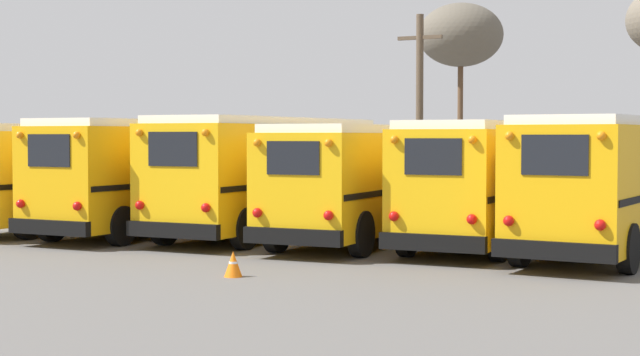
{
  "coord_description": "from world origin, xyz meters",
  "views": [
    {
      "loc": [
        12.35,
        -22.95,
        2.78
      ],
      "look_at": [
        0.0,
        0.57,
        1.62
      ],
      "focal_mm": 55.0,
      "sensor_mm": 36.0,
      "label": 1
    }
  ],
  "objects_px": {
    "school_bus_1": "(166,171)",
    "utility_pole": "(420,107)",
    "school_bus_0": "(82,171)",
    "school_bus_3": "(379,177)",
    "bare_tree_0": "(461,36)",
    "school_bus_2": "(271,171)",
    "traffic_cone": "(233,264)",
    "school_bus_5": "(615,179)",
    "school_bus_4": "(492,179)"
  },
  "relations": [
    {
      "from": "school_bus_1",
      "to": "school_bus_5",
      "type": "distance_m",
      "value": 12.48
    },
    {
      "from": "school_bus_2",
      "to": "school_bus_0",
      "type": "bearing_deg",
      "value": -173.88
    },
    {
      "from": "school_bus_0",
      "to": "traffic_cone",
      "type": "xyz_separation_m",
      "value": [
        9.72,
        -6.71,
        -1.44
      ]
    },
    {
      "from": "school_bus_0",
      "to": "school_bus_3",
      "type": "bearing_deg",
      "value": 6.75
    },
    {
      "from": "school_bus_2",
      "to": "school_bus_1",
      "type": "bearing_deg",
      "value": -167.69
    },
    {
      "from": "school_bus_3",
      "to": "utility_pole",
      "type": "relative_size",
      "value": 1.45
    },
    {
      "from": "school_bus_5",
      "to": "bare_tree_0",
      "type": "distance_m",
      "value": 25.86
    },
    {
      "from": "utility_pole",
      "to": "traffic_cone",
      "type": "relative_size",
      "value": 14.56
    },
    {
      "from": "school_bus_1",
      "to": "bare_tree_0",
      "type": "bearing_deg",
      "value": 88.3
    },
    {
      "from": "utility_pole",
      "to": "school_bus_1",
      "type": "bearing_deg",
      "value": -103.37
    },
    {
      "from": "school_bus_5",
      "to": "traffic_cone",
      "type": "bearing_deg",
      "value": -127.65
    },
    {
      "from": "school_bus_4",
      "to": "traffic_cone",
      "type": "relative_size",
      "value": 18.61
    },
    {
      "from": "school_bus_1",
      "to": "school_bus_4",
      "type": "distance_m",
      "value": 9.42
    },
    {
      "from": "school_bus_1",
      "to": "school_bus_4",
      "type": "height_order",
      "value": "school_bus_1"
    },
    {
      "from": "school_bus_1",
      "to": "utility_pole",
      "type": "relative_size",
      "value": 1.32
    },
    {
      "from": "school_bus_5",
      "to": "school_bus_3",
      "type": "bearing_deg",
      "value": 177.78
    },
    {
      "from": "school_bus_4",
      "to": "traffic_cone",
      "type": "distance_m",
      "value": 8.49
    },
    {
      "from": "school_bus_1",
      "to": "school_bus_5",
      "type": "xyz_separation_m",
      "value": [
        12.45,
        0.88,
        -0.01
      ]
    },
    {
      "from": "traffic_cone",
      "to": "school_bus_3",
      "type": "bearing_deg",
      "value": 92.79
    },
    {
      "from": "school_bus_1",
      "to": "bare_tree_0",
      "type": "height_order",
      "value": "bare_tree_0"
    },
    {
      "from": "utility_pole",
      "to": "school_bus_2",
      "type": "bearing_deg",
      "value": -88.99
    },
    {
      "from": "school_bus_4",
      "to": "school_bus_0",
      "type": "bearing_deg",
      "value": -174.51
    },
    {
      "from": "bare_tree_0",
      "to": "school_bus_4",
      "type": "bearing_deg",
      "value": -68.45
    },
    {
      "from": "school_bus_1",
      "to": "utility_pole",
      "type": "bearing_deg",
      "value": 76.63
    },
    {
      "from": "school_bus_2",
      "to": "school_bus_4",
      "type": "relative_size",
      "value": 1.03
    },
    {
      "from": "school_bus_2",
      "to": "school_bus_4",
      "type": "height_order",
      "value": "school_bus_2"
    },
    {
      "from": "school_bus_0",
      "to": "school_bus_1",
      "type": "height_order",
      "value": "school_bus_1"
    },
    {
      "from": "school_bus_2",
      "to": "school_bus_3",
      "type": "relative_size",
      "value": 0.91
    },
    {
      "from": "school_bus_5",
      "to": "utility_pole",
      "type": "relative_size",
      "value": 1.34
    },
    {
      "from": "school_bus_2",
      "to": "bare_tree_0",
      "type": "relative_size",
      "value": 1.05
    },
    {
      "from": "utility_pole",
      "to": "bare_tree_0",
      "type": "bearing_deg",
      "value": 101.55
    },
    {
      "from": "school_bus_3",
      "to": "school_bus_5",
      "type": "bearing_deg",
      "value": -2.22
    },
    {
      "from": "school_bus_1",
      "to": "utility_pole",
      "type": "xyz_separation_m",
      "value": [
        2.91,
        12.24,
        2.12
      ]
    },
    {
      "from": "school_bus_0",
      "to": "utility_pole",
      "type": "bearing_deg",
      "value": 63.78
    },
    {
      "from": "school_bus_0",
      "to": "school_bus_1",
      "type": "relative_size",
      "value": 1.0
    },
    {
      "from": "school_bus_0",
      "to": "school_bus_3",
      "type": "relative_size",
      "value": 0.91
    },
    {
      "from": "school_bus_0",
      "to": "utility_pole",
      "type": "distance_m",
      "value": 13.81
    },
    {
      "from": "school_bus_2",
      "to": "school_bus_5",
      "type": "bearing_deg",
      "value": 1.2
    },
    {
      "from": "school_bus_2",
      "to": "utility_pole",
      "type": "bearing_deg",
      "value": 91.01
    },
    {
      "from": "school_bus_2",
      "to": "traffic_cone",
      "type": "xyz_separation_m",
      "value": [
        3.5,
        -7.38,
        -1.53
      ]
    },
    {
      "from": "bare_tree_0",
      "to": "traffic_cone",
      "type": "height_order",
      "value": "bare_tree_0"
    },
    {
      "from": "school_bus_3",
      "to": "school_bus_5",
      "type": "height_order",
      "value": "school_bus_5"
    },
    {
      "from": "school_bus_0",
      "to": "school_bus_3",
      "type": "height_order",
      "value": "school_bus_0"
    },
    {
      "from": "school_bus_0",
      "to": "school_bus_1",
      "type": "bearing_deg",
      "value": -0.21
    },
    {
      "from": "school_bus_0",
      "to": "traffic_cone",
      "type": "bearing_deg",
      "value": -34.61
    },
    {
      "from": "school_bus_0",
      "to": "traffic_cone",
      "type": "height_order",
      "value": "school_bus_0"
    },
    {
      "from": "utility_pole",
      "to": "bare_tree_0",
      "type": "xyz_separation_m",
      "value": [
        -2.22,
        10.88,
        3.81
      ]
    },
    {
      "from": "school_bus_0",
      "to": "utility_pole",
      "type": "relative_size",
      "value": 1.32
    },
    {
      "from": "school_bus_4",
      "to": "school_bus_1",
      "type": "bearing_deg",
      "value": -172.63
    },
    {
      "from": "school_bus_1",
      "to": "school_bus_2",
      "type": "distance_m",
      "value": 3.19
    }
  ]
}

